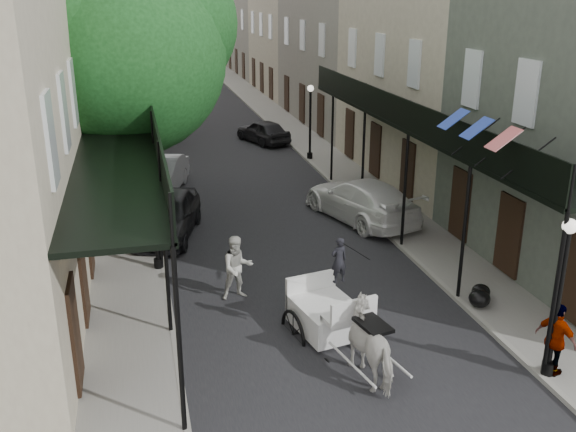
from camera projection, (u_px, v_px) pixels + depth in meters
ground at (345, 355)px, 15.39m from camera, size 140.00×140.00×0.00m
road at (225, 156)px, 33.70m from camera, size 8.00×90.00×0.01m
sidewalk_left at (127, 161)px, 32.57m from camera, size 2.20×90.00×0.12m
sidewalk_right at (316, 150)px, 34.80m from camera, size 2.20×90.00×0.12m
building_row_left at (58, 42)px, 39.19m from camera, size 5.00×80.00×10.50m
building_row_right at (327, 37)px, 43.02m from camera, size 5.00×80.00×10.50m
gallery_left at (125, 138)px, 19.36m from camera, size 2.20×18.05×4.88m
gallery_right at (419, 123)px, 21.49m from camera, size 2.20×18.05×4.88m
tree_near at (137, 46)px, 21.60m from camera, size 7.31×6.80×9.63m
tree_far at (132, 37)px, 34.63m from camera, size 6.45×6.00×8.61m
lamppost_right_near at (559, 297)px, 13.78m from camera, size 0.32×0.32×3.71m
lamppost_left at (155, 209)px, 19.28m from camera, size 0.32×0.32×3.71m
lamppost_right_far at (310, 121)px, 32.10m from camera, size 0.32×0.32×3.71m
horse at (375, 344)px, 14.26m from camera, size 1.29×2.13×1.68m
carriage at (320, 287)px, 16.41m from camera, size 2.00×2.71×2.81m
pedestrian_walking at (237, 268)px, 17.95m from camera, size 0.97×0.80×1.86m
pedestrian_sidewalk_left at (110, 135)px, 33.94m from camera, size 1.19×0.76×1.76m
pedestrian_sidewalk_right at (556, 340)px, 14.16m from camera, size 0.77×1.09×1.72m
car_left_near at (168, 215)px, 22.57m from camera, size 3.00×4.94×1.57m
car_left_mid at (160, 176)px, 27.38m from camera, size 2.87×4.85×1.51m
car_left_far at (149, 120)px, 38.76m from camera, size 2.74×5.73×1.58m
car_right_near at (361, 200)px, 24.17m from camera, size 3.59×5.83×1.58m
car_right_far at (263, 131)px, 36.38m from camera, size 2.85×4.23×1.34m
trash_bags at (480, 296)px, 17.59m from camera, size 0.85×1.00×0.50m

